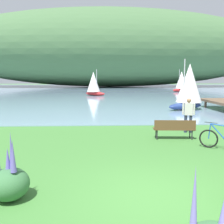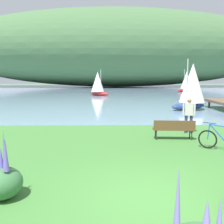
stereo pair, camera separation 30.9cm
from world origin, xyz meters
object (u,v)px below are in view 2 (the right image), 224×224
(sailboat_toward_hillside, at_px, (98,83))
(park_bench_near_camera, at_px, (174,128))
(sailboat_mid_bay, at_px, (192,86))
(sailboat_nearest_to_shore, at_px, (186,81))
(person_at_shoreline, at_px, (189,113))
(bicycle_leaning_near_bench, at_px, (222,140))

(sailboat_toward_hillside, bearing_deg, park_bench_near_camera, -80.57)
(park_bench_near_camera, relative_size, sailboat_mid_bay, 0.44)
(sailboat_nearest_to_shore, xyz_separation_m, sailboat_mid_bay, (-7.51, -25.57, 0.01))
(sailboat_mid_bay, height_order, sailboat_toward_hillside, sailboat_mid_bay)
(sailboat_mid_bay, bearing_deg, person_at_shoreline, -109.11)
(sailboat_nearest_to_shore, height_order, sailboat_toward_hillside, sailboat_nearest_to_shore)
(sailboat_mid_bay, bearing_deg, sailboat_toward_hillside, 117.17)
(park_bench_near_camera, height_order, sailboat_nearest_to_shore, sailboat_nearest_to_shore)
(person_at_shoreline, bearing_deg, sailboat_toward_hillside, 102.27)
(sailboat_nearest_to_shore, bearing_deg, sailboat_mid_bay, -106.36)
(park_bench_near_camera, distance_m, bicycle_leaning_near_bench, 2.19)
(person_at_shoreline, xyz_separation_m, sailboat_toward_hillside, (-5.45, 25.04, 0.85))
(park_bench_near_camera, xyz_separation_m, sailboat_nearest_to_shore, (11.56, 35.49, 1.46))
(bicycle_leaning_near_bench, distance_m, sailboat_nearest_to_shore, 38.60)
(person_at_shoreline, relative_size, sailboat_nearest_to_shore, 0.41)
(bicycle_leaning_near_bench, relative_size, person_at_shoreline, 0.85)
(bicycle_leaning_near_bench, height_order, person_at_shoreline, person_at_shoreline)
(park_bench_near_camera, bearing_deg, sailboat_nearest_to_shore, 71.96)
(park_bench_near_camera, relative_size, sailboat_nearest_to_shore, 0.44)
(park_bench_near_camera, relative_size, person_at_shoreline, 1.07)
(sailboat_nearest_to_shore, height_order, sailboat_mid_bay, sailboat_mid_bay)
(park_bench_near_camera, height_order, sailboat_toward_hillside, sailboat_toward_hillside)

